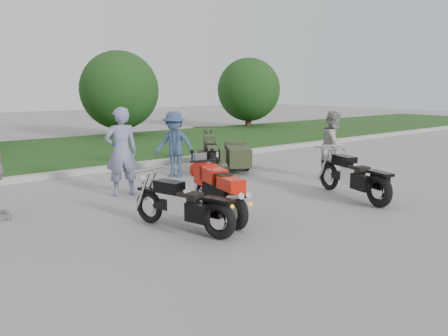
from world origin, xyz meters
TOP-DOWN VIEW (x-y plane):
  - ground at (0.00, 0.00)m, footprint 80.00×80.00m
  - curb at (0.00, 6.00)m, footprint 60.00×0.30m
  - grass_strip at (0.00, 10.15)m, footprint 60.00×8.00m
  - tree_mid_right at (4.00, 13.50)m, footprint 3.60×3.60m
  - tree_far_right at (12.00, 13.50)m, footprint 3.60×3.60m
  - sportbike_red at (-0.36, 0.44)m, footprint 0.58×1.94m
  - cruiser_left at (-1.19, 0.25)m, footprint 0.78×2.03m
  - cruiser_right at (2.78, -0.20)m, footprint 0.76×2.21m
  - cruiser_sidecar at (2.62, 3.93)m, footprint 2.02×2.38m
  - person_stripe at (-0.91, 3.16)m, footprint 0.79×0.61m
  - person_grey at (4.15, 1.44)m, footprint 1.04×0.95m
  - person_denim at (1.08, 4.18)m, footprint 1.17×1.27m

SIDE VIEW (x-z plane):
  - ground at x=0.00m, z-range 0.00..0.00m
  - grass_strip at x=0.00m, z-range 0.00..0.14m
  - curb at x=0.00m, z-range 0.00..0.15m
  - cruiser_left at x=-1.19m, z-range 0.01..0.81m
  - cruiser_right at x=2.78m, z-range 0.01..0.88m
  - cruiser_sidecar at x=2.62m, z-range -0.03..0.95m
  - sportbike_red at x=-0.36m, z-range 0.08..1.00m
  - person_denim at x=1.08m, z-range 0.00..1.72m
  - person_grey at x=4.15m, z-range 0.00..1.74m
  - person_stripe at x=-0.91m, z-range 0.00..1.92m
  - tree_mid_right at x=4.00m, z-range 0.19..4.19m
  - tree_far_right at x=12.00m, z-range 0.19..4.19m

